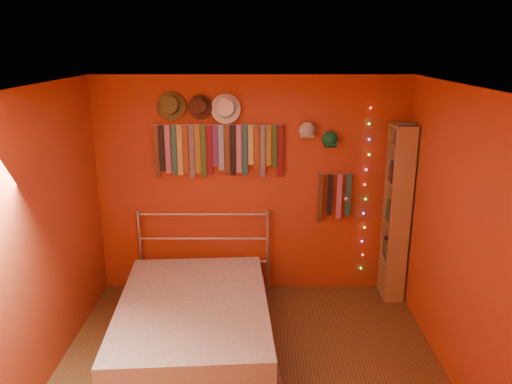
{
  "coord_description": "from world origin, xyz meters",
  "views": [
    {
      "loc": [
        0.07,
        -3.7,
        2.81
      ],
      "look_at": [
        0.06,
        0.9,
        1.44
      ],
      "focal_mm": 35.0,
      "sensor_mm": 36.0,
      "label": 1
    }
  ],
  "objects_px": {
    "tie_rack": "(217,148)",
    "reading_lamp": "(346,198)",
    "bookshelf": "(401,213)",
    "bed": "(194,320)"
  },
  "relations": [
    {
      "from": "bookshelf",
      "to": "tie_rack",
      "type": "bearing_deg",
      "value": 175.63
    },
    {
      "from": "tie_rack",
      "to": "reading_lamp",
      "type": "xyz_separation_m",
      "value": [
        1.42,
        -0.15,
        -0.53
      ]
    },
    {
      "from": "tie_rack",
      "to": "bed",
      "type": "relative_size",
      "value": 0.68
    },
    {
      "from": "tie_rack",
      "to": "bed",
      "type": "xyz_separation_m",
      "value": [
        -0.18,
        -1.09,
        -1.48
      ]
    },
    {
      "from": "reading_lamp",
      "to": "bookshelf",
      "type": "bearing_deg",
      "value": -0.45
    },
    {
      "from": "tie_rack",
      "to": "reading_lamp",
      "type": "relative_size",
      "value": 5.26
    },
    {
      "from": "bookshelf",
      "to": "bed",
      "type": "height_order",
      "value": "bookshelf"
    },
    {
      "from": "tie_rack",
      "to": "bookshelf",
      "type": "relative_size",
      "value": 0.72
    },
    {
      "from": "bed",
      "to": "tie_rack",
      "type": "bearing_deg",
      "value": 76.83
    },
    {
      "from": "bookshelf",
      "to": "bed",
      "type": "xyz_separation_m",
      "value": [
        -2.21,
        -0.93,
        -0.78
      ]
    }
  ]
}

